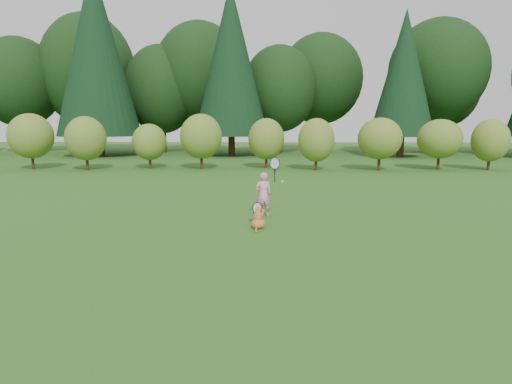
# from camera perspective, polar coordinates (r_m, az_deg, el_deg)

# --- Properties ---
(ground) EXTENTS (100.00, 100.00, 0.00)m
(ground) POSITION_cam_1_polar(r_m,az_deg,el_deg) (9.60, -1.38, -4.86)
(ground) COLOR #2C5818
(ground) RESTS_ON ground
(shrub_row) EXTENTS (28.00, 3.00, 2.80)m
(shrub_row) POSITION_cam_1_polar(r_m,az_deg,el_deg) (22.33, 0.70, 6.61)
(shrub_row) COLOR #577624
(shrub_row) RESTS_ON ground
(woodland_backdrop) EXTENTS (48.00, 10.00, 15.00)m
(woodland_backdrop) POSITION_cam_1_polar(r_m,az_deg,el_deg) (32.73, 1.21, 18.05)
(woodland_backdrop) COLOR black
(woodland_backdrop) RESTS_ON ground
(child) EXTENTS (0.63, 0.35, 1.69)m
(child) POSITION_cam_1_polar(r_m,az_deg,el_deg) (10.69, 1.04, -0.20)
(child) COLOR pink
(child) RESTS_ON ground
(cat) EXTENTS (0.51, 0.74, 0.70)m
(cat) POSITION_cam_1_polar(r_m,az_deg,el_deg) (9.55, 0.29, -3.29)
(cat) COLOR #BC5024
(cat) RESTS_ON ground
(tennis_ball) EXTENTS (0.07, 0.07, 0.07)m
(tennis_ball) POSITION_cam_1_polar(r_m,az_deg,el_deg) (9.60, 3.51, 1.39)
(tennis_ball) COLOR gold
(tennis_ball) RESTS_ON ground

